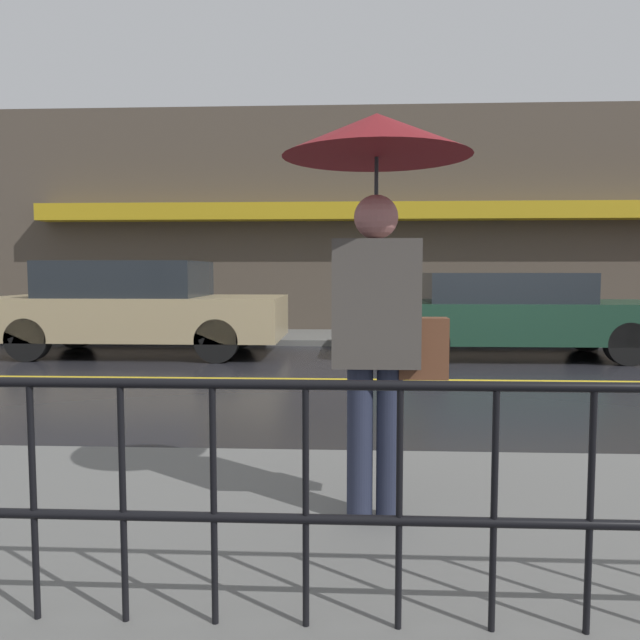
{
  "coord_description": "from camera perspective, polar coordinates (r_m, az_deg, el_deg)",
  "views": [
    {
      "loc": [
        -1.79,
        -7.75,
        1.36
      ],
      "look_at": [
        -2.09,
        -1.72,
        0.89
      ],
      "focal_mm": 35.0,
      "sensor_mm": 36.0,
      "label": 1
    }
  ],
  "objects": [
    {
      "name": "ground_plane",
      "position": [
        8.07,
        15.65,
        -5.38
      ],
      "size": [
        80.0,
        80.0,
        0.0
      ],
      "primitive_type": "plane",
      "color": "black"
    },
    {
      "name": "sidewalk_far",
      "position": [
        12.49,
        11.03,
        -1.6
      ],
      "size": [
        28.0,
        2.15,
        0.11
      ],
      "color": "#60605E",
      "rests_on": "ground_plane"
    },
    {
      "name": "lane_marking",
      "position": [
        8.07,
        15.65,
        -5.35
      ],
      "size": [
        25.2,
        0.12,
        0.01
      ],
      "color": "gold",
      "rests_on": "ground_plane"
    },
    {
      "name": "building_storefront",
      "position": [
        13.65,
        10.45,
        8.92
      ],
      "size": [
        28.0,
        0.85,
        4.84
      ],
      "color": "#4C4238",
      "rests_on": "ground_plane"
    },
    {
      "name": "pedestrian",
      "position": [
        3.08,
        5.29,
        9.65
      ],
      "size": [
        0.92,
        0.92,
        2.01
      ],
      "color": "#23283D",
      "rests_on": "sidewalk_near"
    },
    {
      "name": "car_tan",
      "position": [
        10.57,
        -16.4,
        1.12
      ],
      "size": [
        4.65,
        1.9,
        1.52
      ],
      "color": "tan",
      "rests_on": "ground_plane"
    },
    {
      "name": "car_dark_green",
      "position": [
        10.3,
        16.98,
        0.59
      ],
      "size": [
        4.62,
        1.83,
        1.33
      ],
      "color": "#193828",
      "rests_on": "ground_plane"
    }
  ]
}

